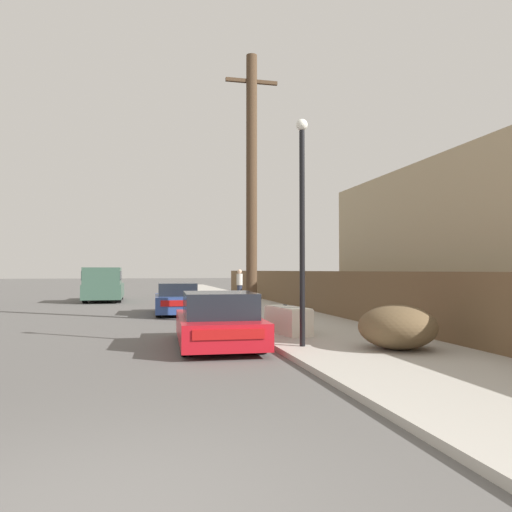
{
  "coord_description": "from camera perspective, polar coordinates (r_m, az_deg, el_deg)",
  "views": [
    {
      "loc": [
        0.3,
        -3.76,
        1.8
      ],
      "look_at": [
        4.25,
        13.44,
        2.3
      ],
      "focal_mm": 35.0,
      "sensor_mm": 36.0,
      "label": 1
    }
  ],
  "objects": [
    {
      "name": "car_parked_mid",
      "position": [
        20.72,
        -9.03,
        -4.92
      ],
      "size": [
        1.84,
        4.1,
        1.28
      ],
      "rotation": [
        0.0,
        0.0,
        -0.03
      ],
      "color": "#2D478C",
      "rests_on": "ground"
    },
    {
      "name": "utility_pole",
      "position": [
        17.12,
        -0.5,
        8.18
      ],
      "size": [
        1.8,
        0.37,
        9.04
      ],
      "color": "#4C3826",
      "rests_on": "sidewalk_curb"
    },
    {
      "name": "pickup_truck",
      "position": [
        29.72,
        -17.03,
        -3.17
      ],
      "size": [
        2.1,
        5.29,
        1.95
      ],
      "rotation": [
        0.0,
        0.0,
        3.14
      ],
      "color": "#385647",
      "rests_on": "ground"
    },
    {
      "name": "building_right_house",
      "position": [
        18.87,
        27.19,
        1.44
      ],
      "size": [
        6.0,
        15.55,
        5.5
      ],
      "primitive_type": "cube",
      "color": "tan",
      "rests_on": "ground"
    },
    {
      "name": "sidewalk_curb",
      "position": [
        27.77,
        -2.56,
        -5.22
      ],
      "size": [
        4.2,
        63.0,
        0.12
      ],
      "primitive_type": "cube",
      "color": "#ADA89E",
      "rests_on": "ground"
    },
    {
      "name": "pedestrian",
      "position": [
        28.59,
        -1.89,
        -3.22
      ],
      "size": [
        0.34,
        0.34,
        1.73
      ],
      "color": "#282D42",
      "rests_on": "sidewalk_curb"
    },
    {
      "name": "wooden_fence",
      "position": [
        22.07,
        5.42,
        -3.85
      ],
      "size": [
        0.08,
        35.82,
        1.64
      ],
      "primitive_type": "cube",
      "color": "brown",
      "rests_on": "sidewalk_curb"
    },
    {
      "name": "parked_sports_car_red",
      "position": [
        11.87,
        -4.35,
        -7.5
      ],
      "size": [
        2.02,
        4.21,
        1.29
      ],
      "rotation": [
        0.0,
        0.0,
        -0.04
      ],
      "color": "red",
      "rests_on": "ground"
    },
    {
      "name": "brush_pile",
      "position": [
        11.12,
        15.87,
        -7.81
      ],
      "size": [
        1.66,
        1.65,
        0.94
      ],
      "color": "brown",
      "rests_on": "sidewalk_curb"
    },
    {
      "name": "discarded_fridge",
      "position": [
        13.35,
        3.67,
        -7.33
      ],
      "size": [
        0.88,
        1.83,
        0.73
      ],
      "rotation": [
        0.0,
        0.0,
        0.15
      ],
      "color": "silver",
      "rests_on": "sidewalk_curb"
    },
    {
      "name": "street_lamp",
      "position": [
        11.16,
        5.29,
        4.72
      ],
      "size": [
        0.26,
        0.26,
        5.06
      ],
      "color": "black",
      "rests_on": "sidewalk_curb"
    }
  ]
}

